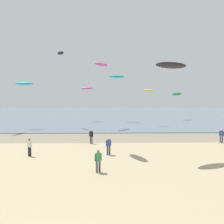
% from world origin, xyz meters
% --- Properties ---
extents(wet_sand_strip, '(120.00, 6.91, 0.01)m').
position_xyz_m(wet_sand_strip, '(0.00, 23.91, 0.00)').
color(wet_sand_strip, gray).
rests_on(wet_sand_strip, ground).
extents(sea, '(160.00, 70.00, 0.10)m').
position_xyz_m(sea, '(0.00, 62.37, 0.05)').
color(sea, slate).
rests_on(sea, ground).
extents(person_nearest_camera, '(0.51, 0.36, 1.71)m').
position_xyz_m(person_nearest_camera, '(2.66, 14.84, 0.92)').
color(person_nearest_camera, '#383842').
rests_on(person_nearest_camera, ground).
extents(person_left_flank, '(0.47, 0.39, 1.71)m').
position_xyz_m(person_left_flank, '(16.22, 20.09, 0.92)').
color(person_left_flank, '#4C4C56').
rests_on(person_left_flank, ground).
extents(person_right_flank, '(0.52, 0.36, 1.71)m').
position_xyz_m(person_right_flank, '(1.86, 9.86, 0.92)').
color(person_right_flank, '#4C4C56').
rests_on(person_right_flank, ground).
extents(person_far_down_beach, '(0.51, 0.37, 1.71)m').
position_xyz_m(person_far_down_beach, '(0.65, 20.01, 0.92)').
color(person_far_down_beach, '#4C4C56').
rests_on(person_far_down_beach, ground).
extents(person_trailing_behind, '(0.50, 0.38, 1.71)m').
position_xyz_m(person_trailing_behind, '(-4.73, 14.51, 0.92)').
color(person_trailing_behind, '#232328').
rests_on(person_trailing_behind, ground).
extents(kite_aloft_0, '(2.13, 0.89, 0.34)m').
position_xyz_m(kite_aloft_0, '(10.36, 36.08, 6.66)').
color(kite_aloft_0, yellow).
extents(kite_aloft_1, '(3.44, 1.53, 0.65)m').
position_xyz_m(kite_aloft_1, '(4.66, 43.38, 9.81)').
color(kite_aloft_1, '#19B2B7').
extents(kite_aloft_2, '(2.83, 3.30, 0.54)m').
position_xyz_m(kite_aloft_2, '(1.54, 33.40, 11.07)').
color(kite_aloft_2, '#E54C99').
extents(kite_aloft_4, '(3.07, 1.13, 0.56)m').
position_xyz_m(kite_aloft_4, '(-11.65, 33.10, 7.74)').
color(kite_aloft_4, '#19B2B7').
extents(kite_aloft_7, '(3.44, 3.02, 0.97)m').
position_xyz_m(kite_aloft_7, '(18.80, 46.38, 6.05)').
color(kite_aloft_7, green).
extents(kite_aloft_8, '(2.04, 2.52, 0.65)m').
position_xyz_m(kite_aloft_8, '(-5.80, 35.22, 13.31)').
color(kite_aloft_8, black).
extents(kite_aloft_11, '(2.94, 1.21, 0.47)m').
position_xyz_m(kite_aloft_11, '(-1.95, 44.28, 7.33)').
color(kite_aloft_11, '#E54C99').
extents(kite_aloft_12, '(3.46, 2.33, 0.67)m').
position_xyz_m(kite_aloft_12, '(8.22, 13.64, 8.36)').
color(kite_aloft_12, black).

